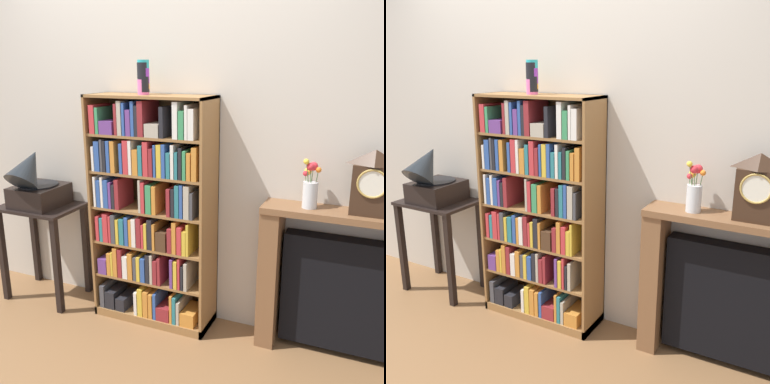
% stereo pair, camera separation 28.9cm
% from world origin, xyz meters
% --- Properties ---
extents(ground_plane, '(7.90, 6.40, 0.02)m').
position_xyz_m(ground_plane, '(0.00, 0.00, -0.01)').
color(ground_plane, brown).
extents(wall_back, '(4.90, 0.08, 2.60)m').
position_xyz_m(wall_back, '(0.19, 0.28, 1.30)').
color(wall_back, beige).
rests_on(wall_back, ground).
extents(bookshelf, '(0.85, 0.31, 1.59)m').
position_xyz_m(bookshelf, '(-0.01, 0.08, 0.78)').
color(bookshelf, olive).
rests_on(bookshelf, ground).
extents(cup_stack, '(0.08, 0.08, 0.22)m').
position_xyz_m(cup_stack, '(-0.04, 0.08, 1.70)').
color(cup_stack, pink).
rests_on(cup_stack, bookshelf).
extents(side_table_left, '(0.58, 0.41, 0.75)m').
position_xyz_m(side_table_left, '(-0.93, 0.03, 0.55)').
color(side_table_left, black).
rests_on(side_table_left, ground).
extents(gramophone, '(0.34, 0.45, 0.50)m').
position_xyz_m(gramophone, '(-0.93, -0.01, 0.94)').
color(gramophone, black).
rests_on(gramophone, side_table_left).
extents(fireplace_mantel, '(1.09, 0.24, 0.96)m').
position_xyz_m(fireplace_mantel, '(1.31, 0.14, 0.47)').
color(fireplace_mantel, brown).
rests_on(fireplace_mantel, ground).
extents(mantel_clock, '(0.22, 0.12, 0.38)m').
position_xyz_m(mantel_clock, '(1.37, 0.12, 1.15)').
color(mantel_clock, '#382316').
rests_on(mantel_clock, fireplace_mantel).
extents(flower_vase, '(0.10, 0.11, 0.30)m').
position_xyz_m(flower_vase, '(1.04, 0.12, 1.08)').
color(flower_vase, silver).
rests_on(flower_vase, fireplace_mantel).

